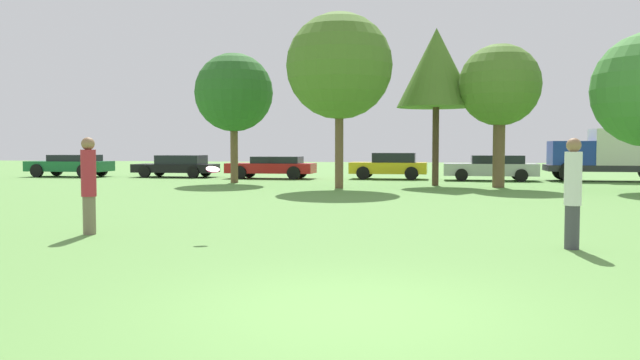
% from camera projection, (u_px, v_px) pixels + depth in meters
% --- Properties ---
extents(ground_plane, '(120.00, 120.00, 0.00)m').
position_uv_depth(ground_plane, '(353.00, 312.00, 6.62)').
color(ground_plane, '#5B8E42').
extents(person_thrower, '(0.29, 0.29, 1.89)m').
position_uv_depth(person_thrower, '(89.00, 183.00, 12.37)').
color(person_thrower, '#726651').
rests_on(person_thrower, ground).
extents(person_catcher, '(0.28, 0.28, 1.85)m').
position_uv_depth(person_catcher, '(573.00, 191.00, 10.60)').
color(person_catcher, '#3F3F47').
rests_on(person_catcher, ground).
extents(frisbee, '(0.26, 0.24, 0.15)m').
position_uv_depth(frisbee, '(213.00, 169.00, 11.90)').
color(frisbee, '#F21E72').
extents(tree_0, '(3.62, 3.62, 5.99)m').
position_uv_depth(tree_0, '(234.00, 93.00, 29.46)').
color(tree_0, brown).
rests_on(tree_0, ground).
extents(tree_1, '(4.28, 4.28, 7.07)m').
position_uv_depth(tree_1, '(339.00, 66.00, 25.65)').
color(tree_1, brown).
rests_on(tree_1, ground).
extents(tree_2, '(3.38, 3.38, 6.76)m').
position_uv_depth(tree_2, '(436.00, 68.00, 27.36)').
color(tree_2, '#473323').
rests_on(tree_2, ground).
extents(tree_3, '(3.35, 3.35, 5.89)m').
position_uv_depth(tree_3, '(500.00, 86.00, 26.15)').
color(tree_3, brown).
rests_on(tree_3, ground).
extents(parked_car_green, '(4.53, 2.07, 1.22)m').
position_uv_depth(parked_car_green, '(71.00, 165.00, 35.43)').
color(parked_car_green, '#196633').
rests_on(parked_car_green, ground).
extents(parked_car_black, '(4.49, 2.03, 1.20)m').
position_uv_depth(parked_car_black, '(178.00, 166.00, 34.97)').
color(parked_car_black, black).
rests_on(parked_car_black, ground).
extents(parked_car_red, '(4.61, 1.90, 1.16)m').
position_uv_depth(parked_car_red, '(272.00, 167.00, 33.41)').
color(parked_car_red, red).
rests_on(parked_car_red, ground).
extents(parked_car_yellow, '(3.96, 1.89, 1.35)m').
position_uv_depth(parked_car_yellow, '(390.00, 165.00, 32.97)').
color(parked_car_yellow, gold).
rests_on(parked_car_yellow, ground).
extents(parked_car_silver, '(4.52, 1.96, 1.25)m').
position_uv_depth(parked_car_silver, '(492.00, 167.00, 31.48)').
color(parked_car_silver, '#B2B2B7').
rests_on(parked_car_silver, ground).
extents(delivery_truck_blue, '(6.52, 2.32, 2.53)m').
position_uv_depth(delivery_truck_blue, '(619.00, 153.00, 30.77)').
color(delivery_truck_blue, '#2D2D33').
rests_on(delivery_truck_blue, ground).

